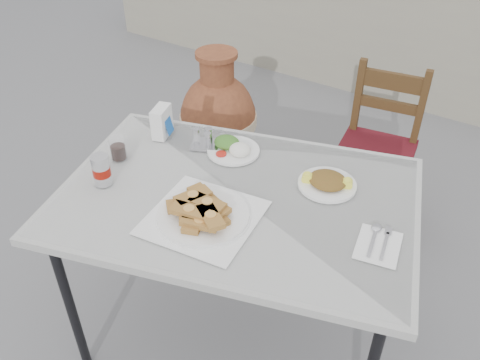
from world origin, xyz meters
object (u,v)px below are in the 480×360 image
Objects in this scene: cola_glass at (118,149)px; chair at (377,147)px; cafe_table at (237,206)px; pide_plate at (203,210)px; soda_can at (101,170)px; napkin_holder at (162,122)px; salad_chopped_plate at (327,182)px; terracotta_urn at (218,120)px; condiment_caddy at (205,140)px; salad_rice_plate at (233,148)px.

cola_glass is 0.11× the size of chair.
cafe_table is 1.71× the size of chair.
pide_plate is 3.37× the size of soda_can.
napkin_holder is at bearing 81.34° from cola_glass.
pide_plate is 1.85× the size of salad_chopped_plate.
soda_can is (-0.71, -0.44, 0.04)m from salad_chopped_plate.
chair is at bearing 37.76° from napkin_holder.
chair is at bearing 8.08° from terracotta_urn.
soda_can is 0.84× the size of condiment_caddy.
salad_rice_plate is 0.12m from condiment_caddy.
cafe_table is 0.19m from pide_plate.
napkin_holder is 0.15× the size of chair.
terracotta_urn is (-0.95, -0.13, -0.07)m from chair.
pide_plate reaches higher than salad_chopped_plate.
condiment_caddy is (-0.26, 0.37, -0.01)m from pide_plate.
salad_chopped_plate is 1.66× the size of napkin_holder.
napkin_holder is at bearing -133.59° from chair.
napkin_holder is (-0.32, -0.06, 0.05)m from salad_rice_plate.
cafe_table is 6.92× the size of salad_rice_plate.
napkin_holder is 0.16× the size of terracotta_urn.
terracotta_urn is (-0.29, 0.80, -0.48)m from napkin_holder.
chair is at bearing 64.76° from soda_can.
condiment_caddy is at bearing -57.43° from terracotta_urn.
condiment_caddy reaches higher than salad_chopped_plate.
condiment_caddy is (0.17, 0.41, -0.03)m from soda_can.
salad_rice_plate is at bearing -50.55° from terracotta_urn.
soda_can is 1.29× the size of cola_glass.
cafe_table is 12.43× the size of soda_can.
salad_rice_plate is at bearing 126.72° from cafe_table.
pide_plate is 4.34× the size of cola_glass.
cafe_table is 0.36m from condiment_caddy.
pide_plate is at bearing -124.88° from salad_chopped_plate.
salad_rice_plate is 1.01m from chair.
soda_can is at bearing -65.36° from cola_glass.
pide_plate is at bearing -97.78° from cafe_table.
soda_can is (-0.45, -0.22, 0.12)m from cafe_table.
salad_rice_plate reaches higher than salad_chopped_plate.
cola_glass is at bearing -115.78° from napkin_holder.
cafe_table is 11.37× the size of napkin_holder.
napkin_holder is 1.22m from chair.
salad_rice_plate is at bearing -6.88° from napkin_holder.
cola_glass is 0.65× the size of condiment_caddy.
cafe_table is at bearing -51.16° from terracotta_urn.
condiment_caddy reaches higher than terracotta_urn.
salad_rice_plate is 0.99× the size of salad_chopped_plate.
condiment_caddy is (0.24, 0.26, -0.01)m from cola_glass.
napkin_holder is (-0.74, -0.06, 0.05)m from salad_chopped_plate.
napkin_holder reaches higher than pide_plate.
napkin_holder is at bearing -70.11° from terracotta_urn.
condiment_caddy is at bearing 125.58° from pide_plate.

